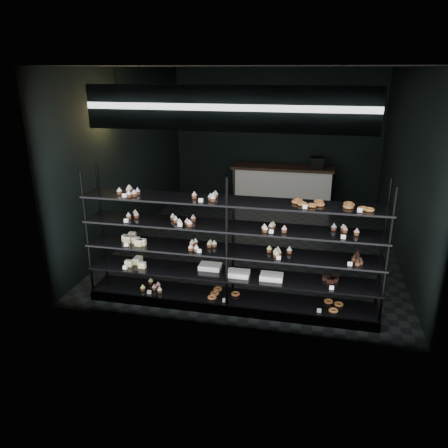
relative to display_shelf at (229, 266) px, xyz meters
name	(u,v)px	position (x,y,z in m)	size (l,w,h in m)	color
room	(260,161)	(0.06, 2.45, 0.97)	(5.01, 6.01, 3.20)	black
display_shelf	(229,266)	(0.00, 0.00, 0.00)	(4.00, 0.50, 1.91)	black
signage	(226,109)	(0.06, -0.48, 2.12)	(3.30, 0.05, 0.50)	#100E46
pendant_lamp	(118,115)	(-2.14, 1.43, 1.82)	(0.30, 0.30, 0.88)	black
service_counter	(282,186)	(0.30, 4.95, -0.13)	(2.40, 0.65, 1.23)	silver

